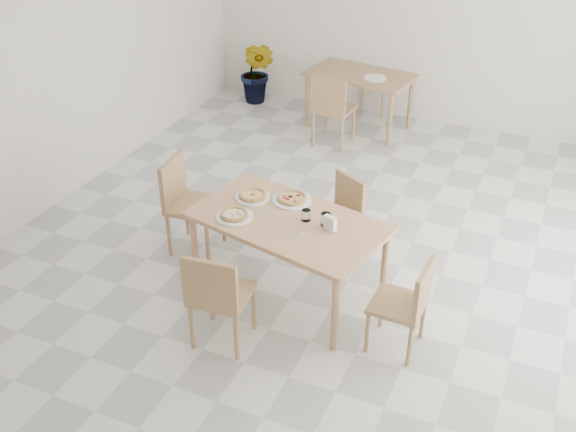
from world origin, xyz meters
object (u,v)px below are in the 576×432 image
at_px(napkin_holder, 330,224).
at_px(chair_back_n, 386,77).
at_px(second_table, 360,80).
at_px(chair_back_s, 332,106).
at_px(plate_mushroom, 234,217).
at_px(pizza_mushroom, 234,214).
at_px(plate_pepperoni, 292,200).
at_px(plate_margherita, 253,197).
at_px(tumbler_b, 306,215).
at_px(pizza_margherita, 253,195).
at_px(pizza_pepperoni, 292,198).
at_px(main_table, 288,227).
at_px(chair_west, 186,198).
at_px(chair_south, 217,293).
at_px(chair_north, 341,211).
at_px(plate_empty, 375,78).
at_px(tumbler_a, 326,219).
at_px(chair_east, 408,301).
at_px(potted_plant, 257,72).

relative_size(napkin_holder, chair_back_n, 0.15).
height_order(second_table, chair_back_s, chair_back_s).
relative_size(plate_mushroom, pizza_mushroom, 1.03).
bearing_deg(napkin_holder, second_table, 126.05).
distance_m(plate_pepperoni, napkin_holder, 0.57).
distance_m(plate_margherita, tumbler_b, 0.59).
xyz_separation_m(pizza_margherita, chair_back_n, (-0.04, 4.20, -0.29)).
bearing_deg(chair_back_n, second_table, -79.82).
xyz_separation_m(pizza_margherita, pizza_pepperoni, (0.33, 0.10, 0.00)).
xyz_separation_m(plate_mushroom, chair_back_s, (-0.32, 3.15, -0.22)).
xyz_separation_m(plate_margherita, chair_back_s, (-0.32, 2.79, -0.22)).
bearing_deg(main_table, chair_west, 179.28).
height_order(plate_margherita, plate_mushroom, same).
distance_m(plate_margherita, napkin_holder, 0.84).
height_order(chair_south, tumbler_b, chair_south).
relative_size(main_table, plate_mushroom, 5.68).
bearing_deg(chair_north, plate_margherita, -107.39).
height_order(main_table, chair_west, chair_west).
bearing_deg(plate_empty, chair_north, -78.28).
relative_size(pizza_margherita, pizza_mushroom, 0.87).
xyz_separation_m(chair_south, chair_west, (-0.96, 1.13, 0.03)).
bearing_deg(tumbler_a, tumbler_b, 178.82).
bearing_deg(chair_back_s, chair_north, 115.05).
height_order(pizza_mushroom, plate_empty, pizza_mushroom).
bearing_deg(tumbler_a, chair_east, -22.65).
relative_size(main_table, pizza_margherita, 6.69).
xyz_separation_m(plate_pepperoni, chair_back_s, (-0.65, 2.70, -0.22)).
bearing_deg(plate_pepperoni, tumbler_b, -46.25).
bearing_deg(chair_back_s, tumbler_b, 108.77).
relative_size(plate_margherita, chair_back_s, 0.33).
xyz_separation_m(pizza_pepperoni, potted_plant, (-2.14, 3.64, -0.33)).
xyz_separation_m(pizza_margherita, chair_back_s, (-0.32, 2.79, -0.25)).
height_order(plate_mushroom, potted_plant, potted_plant).
bearing_deg(pizza_margherita, plate_empty, 89.26).
relative_size(main_table, pizza_mushroom, 5.84).
xyz_separation_m(chair_east, second_table, (-1.75, 3.98, 0.19)).
relative_size(pizza_pepperoni, napkin_holder, 2.43).
bearing_deg(chair_west, potted_plant, 9.79).
height_order(main_table, chair_back_n, chair_back_n).
bearing_deg(potted_plant, plate_margherita, -64.19).
distance_m(tumbler_a, plate_empty, 3.59).
bearing_deg(pizza_pepperoni, pizza_mushroom, -125.91).
bearing_deg(plate_empty, napkin_holder, -77.97).
distance_m(chair_west, pizza_pepperoni, 1.11).
bearing_deg(tumbler_a, chair_west, 171.31).
relative_size(pizza_pepperoni, plate_empty, 1.13).
bearing_deg(pizza_pepperoni, chair_back_n, 95.25).
height_order(main_table, chair_south, chair_south).
height_order(pizza_pepperoni, plate_empty, pizza_pepperoni).
bearing_deg(tumbler_b, main_table, -161.23).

